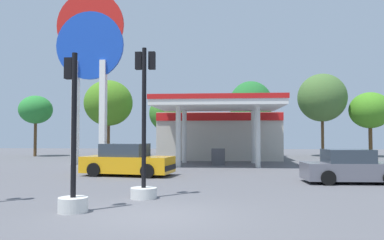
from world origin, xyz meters
TOP-DOWN VIEW (x-y plane):
  - ground_plane at (0.00, 0.00)m, footprint 90.00×90.00m
  - gas_station at (1.36, 21.76)m, footprint 9.73×12.94m
  - station_pole_sign at (-7.45, 15.85)m, footprint 4.72×0.56m
  - car_1 at (7.08, 7.09)m, footprint 4.02×1.96m
  - car_2 at (-3.02, 9.16)m, footprint 4.65×2.53m
  - traffic_signal_0 at (-2.18, 0.27)m, footprint 0.77×0.77m
  - traffic_signal_2 at (-0.77, 2.58)m, footprint 0.83×0.83m
  - tree_0 at (-15.89, 24.80)m, footprint 3.06×3.06m
  - tree_1 at (-9.38, 26.34)m, footprint 4.64×4.64m
  - tree_2 at (-3.64, 26.86)m, footprint 3.64×3.64m
  - tree_3 at (4.20, 25.87)m, footprint 3.98×3.98m
  - tree_4 at (10.85, 26.78)m, footprint 4.47×4.47m
  - tree_5 at (15.02, 26.48)m, footprint 3.68×3.68m

SIDE VIEW (x-z plane):
  - ground_plane at x=0.00m, z-range 0.00..0.00m
  - car_1 at x=7.08m, z-range -0.07..1.35m
  - car_2 at x=-3.02m, z-range -0.07..1.51m
  - traffic_signal_0 at x=-2.18m, z-range -1.08..3.12m
  - traffic_signal_2 at x=-0.77m, z-range -0.96..3.87m
  - gas_station at x=1.36m, z-range -0.03..4.42m
  - tree_2 at x=-3.64m, z-range 1.15..6.97m
  - tree_5 at x=15.02m, z-range 1.28..7.18m
  - tree_0 at x=-15.89m, z-range 1.50..7.19m
  - tree_3 at x=4.20m, z-range 1.37..8.32m
  - tree_1 at x=-9.38m, z-range 1.43..8.71m
  - tree_4 at x=10.85m, z-range 1.61..9.31m
  - station_pole_sign at x=-7.45m, z-range 1.63..13.59m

